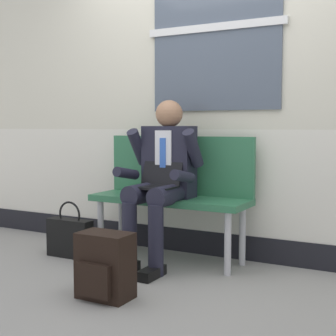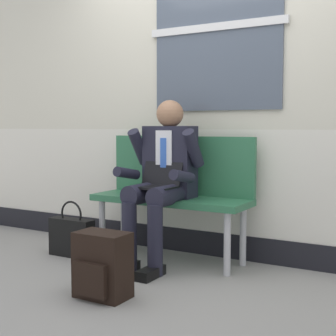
{
  "view_description": "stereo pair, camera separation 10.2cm",
  "coord_description": "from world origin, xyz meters",
  "px_view_note": "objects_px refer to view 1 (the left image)",
  "views": [
    {
      "loc": [
        1.61,
        -2.91,
        1.05
      ],
      "look_at": [
        -0.1,
        0.23,
        0.75
      ],
      "focal_mm": 52.47,
      "sensor_mm": 36.0,
      "label": 1
    },
    {
      "loc": [
        1.7,
        -2.86,
        1.05
      ],
      "look_at": [
        -0.1,
        0.23,
        0.75
      ],
      "focal_mm": 52.47,
      "sensor_mm": 36.0,
      "label": 2
    }
  ],
  "objects_px": {
    "backpack": "(105,266)",
    "handbag": "(70,237)",
    "bench_with_person": "(174,187)",
    "person_seated": "(161,177)"
  },
  "relations": [
    {
      "from": "backpack",
      "to": "handbag",
      "type": "relative_size",
      "value": 0.9
    },
    {
      "from": "backpack",
      "to": "handbag",
      "type": "xyz_separation_m",
      "value": [
        -0.82,
        0.65,
        -0.04
      ]
    },
    {
      "from": "handbag",
      "to": "bench_with_person",
      "type": "bearing_deg",
      "value": 26.48
    },
    {
      "from": "backpack",
      "to": "handbag",
      "type": "distance_m",
      "value": 1.04
    },
    {
      "from": "bench_with_person",
      "to": "handbag",
      "type": "relative_size",
      "value": 2.78
    },
    {
      "from": "person_seated",
      "to": "bench_with_person",
      "type": "bearing_deg",
      "value": 90.0
    },
    {
      "from": "person_seated",
      "to": "backpack",
      "type": "relative_size",
      "value": 3.09
    },
    {
      "from": "bench_with_person",
      "to": "backpack",
      "type": "xyz_separation_m",
      "value": [
        0.06,
        -1.02,
        -0.37
      ]
    },
    {
      "from": "bench_with_person",
      "to": "handbag",
      "type": "height_order",
      "value": "bench_with_person"
    },
    {
      "from": "person_seated",
      "to": "backpack",
      "type": "distance_m",
      "value": 0.95
    }
  ]
}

